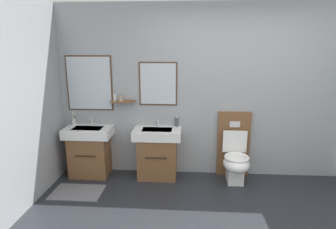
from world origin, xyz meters
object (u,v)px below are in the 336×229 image
at_px(soap_dispenser, 177,122).
at_px(toilet, 235,156).
at_px(vanity_sink_left, 90,150).
at_px(vanity_sink_right, 157,151).
at_px(toothbrush_cup, 74,121).

bearing_deg(soap_dispenser, toilet, -11.17).
distance_m(vanity_sink_left, vanity_sink_right, 1.04).
relative_size(toilet, soap_dispenser, 5.96).
xyz_separation_m(toilet, toothbrush_cup, (-2.46, 0.16, 0.44)).
bearing_deg(vanity_sink_right, toothbrush_cup, 173.90).
height_order(toilet, soap_dispenser, toilet).
height_order(toilet, toothbrush_cup, toilet).
xyz_separation_m(vanity_sink_right, soap_dispenser, (0.28, 0.15, 0.43)).
height_order(vanity_sink_right, toothbrush_cup, toothbrush_cup).
xyz_separation_m(vanity_sink_left, toothbrush_cup, (-0.27, 0.14, 0.41)).
bearing_deg(soap_dispenser, vanity_sink_left, -173.52).
relative_size(vanity_sink_right, toothbrush_cup, 3.64).
relative_size(vanity_sink_left, vanity_sink_right, 1.00).
xyz_separation_m(toilet, soap_dispenser, (-0.87, 0.17, 0.45)).
bearing_deg(toilet, vanity_sink_right, 178.96).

